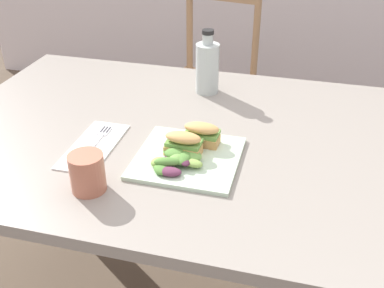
# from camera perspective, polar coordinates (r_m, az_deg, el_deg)

# --- Properties ---
(dining_table) EXTENTS (1.41, 0.88, 0.74)m
(dining_table) POSITION_cam_1_polar(r_m,az_deg,el_deg) (1.26, 1.27, -3.51)
(dining_table) COLOR gray
(dining_table) RESTS_ON ground
(chair_wooden_far) EXTENTS (0.46, 0.46, 0.87)m
(chair_wooden_far) POSITION_cam_1_polar(r_m,az_deg,el_deg) (2.22, 2.18, 7.41)
(chair_wooden_far) COLOR tan
(chair_wooden_far) RESTS_ON ground
(plate_lunch) EXTENTS (0.24, 0.24, 0.01)m
(plate_lunch) POSITION_cam_1_polar(r_m,az_deg,el_deg) (1.10, -0.53, -1.71)
(plate_lunch) COLOR beige
(plate_lunch) RESTS_ON dining_table
(sandwich_half_front) EXTENTS (0.09, 0.06, 0.06)m
(sandwich_half_front) POSITION_cam_1_polar(r_m,az_deg,el_deg) (1.09, -1.07, 0.12)
(sandwich_half_front) COLOR tan
(sandwich_half_front) RESTS_ON plate_lunch
(sandwich_half_back) EXTENTS (0.09, 0.06, 0.06)m
(sandwich_half_back) POSITION_cam_1_polar(r_m,az_deg,el_deg) (1.13, 1.21, 1.31)
(sandwich_half_back) COLOR tan
(sandwich_half_back) RESTS_ON plate_lunch
(salad_mixed_greens) EXTENTS (0.13, 0.14, 0.03)m
(salad_mixed_greens) POSITION_cam_1_polar(r_m,az_deg,el_deg) (1.06, -1.92, -1.93)
(salad_mixed_greens) COLOR #84A84C
(salad_mixed_greens) RESTS_ON plate_lunch
(napkin_folded) EXTENTS (0.10, 0.24, 0.00)m
(napkin_folded) POSITION_cam_1_polar(r_m,az_deg,el_deg) (1.18, -12.03, -0.23)
(napkin_folded) COLOR white
(napkin_folded) RESTS_ON dining_table
(fork_on_napkin) EXTENTS (0.03, 0.19, 0.00)m
(fork_on_napkin) POSITION_cam_1_polar(r_m,az_deg,el_deg) (1.19, -11.71, 0.34)
(fork_on_napkin) COLOR silver
(fork_on_napkin) RESTS_ON napkin_folded
(bottle_cold_brew) EXTENTS (0.07, 0.07, 0.19)m
(bottle_cold_brew) POSITION_cam_1_polar(r_m,az_deg,el_deg) (1.41, 1.90, 9.11)
(bottle_cold_brew) COLOR #472819
(bottle_cold_brew) RESTS_ON dining_table
(cup_extra_side) EXTENTS (0.08, 0.08, 0.09)m
(cup_extra_side) POSITION_cam_1_polar(r_m,az_deg,el_deg) (1.01, -12.79, -3.47)
(cup_extra_side) COLOR #B2664C
(cup_extra_side) RESTS_ON dining_table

